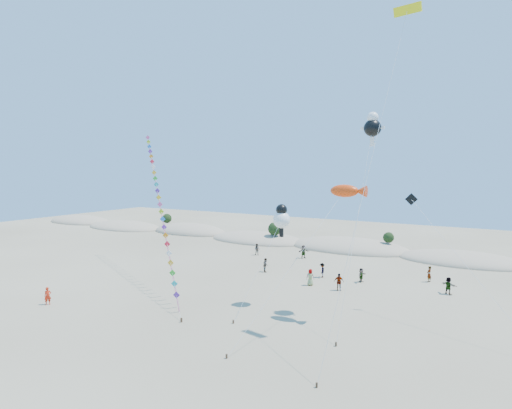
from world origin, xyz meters
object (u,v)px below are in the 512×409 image
object	(u,v)px
kite_train	(159,199)
parafoil_kite	(405,19)
fish_kite	(348,191)
flyer_foreground	(48,296)

from	to	relation	value
kite_train	parafoil_kite	size ratio (longest dim) A/B	0.92
fish_kite	parafoil_kite	xyz separation A→B (m)	(4.28, -0.86, 12.61)
parafoil_kite	flyer_foreground	xyz separation A→B (m)	(-29.14, -9.38, -22.44)
fish_kite	flyer_foreground	size ratio (longest dim) A/B	7.24
fish_kite	flyer_foreground	world-z (taller)	fish_kite
kite_train	flyer_foreground	bearing A→B (deg)	-98.09
parafoil_kite	flyer_foreground	world-z (taller)	parafoil_kite
fish_kite	parafoil_kite	distance (m)	13.34
fish_kite	parafoil_kite	size ratio (longest dim) A/B	0.48
flyer_foreground	kite_train	bearing A→B (deg)	18.50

